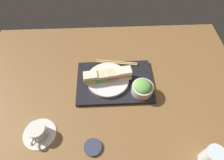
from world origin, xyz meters
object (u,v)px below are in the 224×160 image
Objects in this scene: sandwich_inner_far at (102,77)px; small_sauce_dish at (93,147)px; sandwich_nearmost at (124,73)px; drinking_glass at (212,157)px; sandwich_inner_near at (113,75)px; sandwich_plate at (108,80)px; chopsticks_pair at (117,63)px; sandwich_farmost at (91,78)px; salad_bowl at (143,88)px; coffee_cup at (38,132)px.

small_sauce_dish is at bearing 82.10° from sandwich_inner_far.
drinking_glass is (-30.42, 41.55, -1.31)cm from sandwich_nearmost.
sandwich_inner_near is at bearing -173.90° from sandwich_inner_far.
sandwich_inner_near is at bearing 6.10° from sandwich_nearmost.
sandwich_plate reaches higher than small_sauce_dish.
small_sauce_dish is (12.71, 45.30, -1.62)cm from chopsticks_pair.
sandwich_nearmost is 17.02cm from sandwich_farmost.
sandwich_inner_far reaches higher than chopsticks_pair.
sandwich_farmost is 25.99cm from salad_bowl.
sandwich_nearmost is 11.81cm from salad_bowl.
drinking_glass is (-36.06, 40.95, -0.94)cm from sandwich_inner_near.
chopsticks_pair is at bearing -105.67° from small_sauce_dish.
sandwich_inner_near is 0.70× the size of salad_bowl.
small_sauce_dish is at bearing 91.82° from sandwich_farmost.
small_sauce_dish is at bearing 74.33° from chopsticks_pair.
sandwich_inner_near reaches higher than sandwich_plate.
salad_bowl is at bearing 120.55° from chopsticks_pair.
salad_bowl is (-25.12, 6.57, -1.12)cm from sandwich_farmost.
chopsticks_pair is (11.38, -19.28, -2.78)cm from salad_bowl.
drinking_glass is at bearing 171.23° from small_sauce_dish.
sandwich_plate is at bearing -173.90° from sandwich_farmost.
small_sauce_dish is at bearing 163.73° from coffee_cup.
sandwich_plate is at bearing 65.88° from chopsticks_pair.
sandwich_inner_far is 33.92cm from small_sauce_dish.
sandwich_farmost is at bearing 6.10° from sandwich_inner_far.
sandwich_farmost is at bearing 6.10° from sandwich_plate.
coffee_cup is at bearing 21.99° from salad_bowl.
sandwich_farmost reaches higher than sandwich_plate.
coffee_cup reaches higher than sandwich_plate.
salad_bowl is at bearing 134.38° from sandwich_nearmost.
sandwich_plate is at bearing 6.10° from sandwich_nearmost.
chopsticks_pair is 52.78cm from coffee_cup.
drinking_glass is at bearing 123.81° from salad_bowl.
sandwich_inner_near is 5.68cm from sandwich_inner_far.
sandwich_nearmost is at bearing -173.90° from sandwich_farmost.
drinking_glass reaches higher than sandwich_inner_far.
coffee_cup is (22.39, 25.76, -3.43)cm from sandwich_farmost.
sandwich_farmost is 0.54× the size of coffee_cup.
coffee_cup is (39.31, 27.57, -3.67)cm from sandwich_nearmost.
salad_bowl reaches higher than chopsticks_pair.
coffee_cup is at bearing -11.34° from drinking_glass.
sandwich_plate is 12.94cm from chopsticks_pair.
salad_bowl is at bearing 165.34° from sandwich_farmost.
sandwich_inner_far is 0.74× the size of salad_bowl.
sandwich_inner_far is at bearing 6.10° from sandwich_nearmost.
sandwich_nearmost is at bearing -45.62° from salad_bowl.
coffee_cup reaches higher than chopsticks_pair.
sandwich_inner_near is (-2.82, -0.30, 3.26)cm from sandwich_plate.
drinking_glass is (-69.72, 13.98, 2.36)cm from coffee_cup.
small_sauce_dish is (10.25, 33.80, -5.39)cm from sandwich_inner_near.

